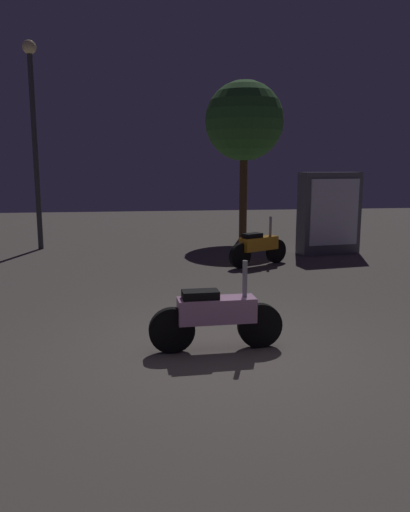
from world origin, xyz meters
The scene contains 6 objects.
ground_plane centered at (0.00, 0.00, 0.00)m, with size 40.00×40.00×0.00m, color #605951.
motorcycle_pink_foreground centered at (-0.16, 0.12, 0.44)m, with size 1.66×0.33×1.11m.
motorcycle_orange_parked_left centered at (1.68, 5.26, 0.44)m, with size 1.51×0.86×1.11m.
streetlamp_near centered at (-3.69, 8.40, 3.43)m, with size 0.36×0.36×5.46m.
tree_left_bg centered at (2.26, 9.56, 3.59)m, with size 2.39×2.39×4.81m.
kiosk_billboard centered at (3.88, 6.60, 1.05)m, with size 1.65×0.74×2.10m.
Camera 1 is at (-1.12, -5.64, 2.22)m, focal length 34.83 mm.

